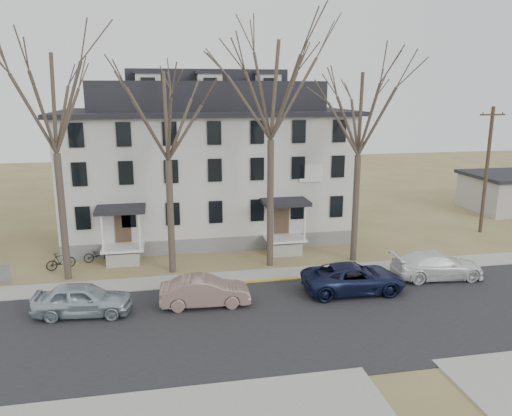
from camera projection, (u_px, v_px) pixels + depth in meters
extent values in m
plane|color=olive|center=(296.00, 343.00, 21.63)|extent=(120.00, 120.00, 0.00)
cube|color=#27272A|center=(285.00, 322.00, 23.54)|extent=(120.00, 10.00, 0.04)
cube|color=#A09F97|center=(260.00, 277.00, 29.27)|extent=(120.00, 2.00, 0.08)
cube|color=gold|center=(346.00, 276.00, 29.32)|extent=(14.00, 0.25, 0.06)
cube|color=slate|center=(209.00, 225.00, 38.34)|extent=(20.00, 10.00, 1.00)
cube|color=beige|center=(208.00, 168.00, 37.29)|extent=(20.00, 10.00, 8.00)
cube|color=black|center=(206.00, 112.00, 36.34)|extent=(20.80, 10.80, 0.30)
cube|color=black|center=(206.00, 96.00, 36.07)|extent=(16.00, 7.00, 2.00)
cube|color=black|center=(206.00, 76.00, 35.74)|extent=(11.00, 4.50, 0.80)
cube|color=white|center=(123.00, 247.00, 31.43)|extent=(2.60, 2.00, 0.16)
cube|color=white|center=(285.00, 238.00, 33.35)|extent=(2.60, 2.00, 0.16)
cube|color=white|center=(311.00, 173.00, 33.58)|extent=(1.60, 0.08, 1.20)
cylinder|color=#473B31|center=(63.00, 218.00, 28.13)|extent=(0.40, 0.40, 7.28)
cylinder|color=#473B31|center=(171.00, 217.00, 29.29)|extent=(0.40, 0.40, 6.76)
cylinder|color=#473B31|center=(270.00, 204.00, 30.26)|extent=(0.40, 0.40, 7.80)
cylinder|color=#473B31|center=(355.00, 209.00, 31.39)|extent=(0.40, 0.40, 6.76)
cylinder|color=#3D3023|center=(487.00, 171.00, 37.28)|extent=(0.28, 0.28, 9.50)
cube|color=#3D3023|center=(493.00, 115.00, 36.31)|extent=(2.00, 0.12, 0.12)
imported|color=#A9B9C3|center=(83.00, 300.00, 24.09)|extent=(4.84, 2.34, 1.59)
imported|color=gray|center=(205.00, 292.00, 25.17)|extent=(4.58, 1.76, 1.49)
imported|color=#141A3A|center=(354.00, 279.00, 26.86)|extent=(5.61, 2.67, 1.54)
imported|color=white|center=(437.00, 266.00, 28.82)|extent=(5.41, 2.52, 1.53)
imported|color=black|center=(99.00, 255.00, 31.58)|extent=(1.94, 0.98, 0.97)
imported|color=black|center=(61.00, 262.00, 30.25)|extent=(1.80, 1.21, 1.06)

